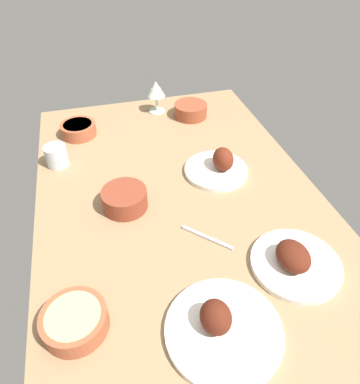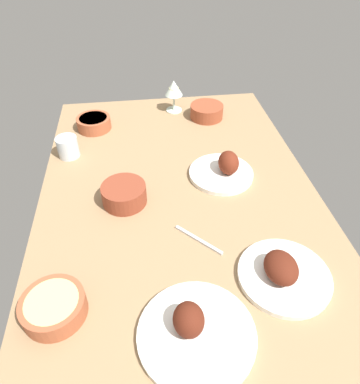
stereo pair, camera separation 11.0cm
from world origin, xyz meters
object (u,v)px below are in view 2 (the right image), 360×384
bowl_onions (94,123)px  bowl_pasta (207,111)px  plate_center_main (283,273)px  wine_glass (174,90)px  bowl_sauce (124,194)px  bowl_potatoes (54,306)px  water_tumbler (68,147)px  plate_far_side (195,331)px  fork_loose (198,240)px  plate_near_viewer (224,170)px

bowl_onions → bowl_pasta: bowl_pasta is taller
plate_center_main → wine_glass: (91.79, 16.68, 7.78)cm
bowl_sauce → wine_glass: 62.13cm
wine_glass → bowl_onions: bearing=107.7°
bowl_potatoes → water_tumbler: bearing=3.1°
plate_far_side → bowl_sauce: 48.47cm
bowl_pasta → fork_loose: 70.53cm
bowl_onions → bowl_sauce: bearing=-165.8°
bowl_sauce → fork_loose: (-19.18, -20.32, -2.99)cm
bowl_sauce → plate_far_side: bearing=-162.3°
plate_far_side → bowl_potatoes: plate_far_side is taller
fork_loose → water_tumbler: bearing=176.6°
plate_far_side → plate_near_viewer: bearing=-19.2°
plate_center_main → fork_loose: bearing=51.4°
plate_center_main → fork_loose: (15.08, 18.89, -1.74)cm
bowl_onions → fork_loose: size_ratio=0.85×
plate_center_main → wine_glass: wine_glass is taller
bowl_potatoes → wine_glass: size_ratio=1.06×
bowl_sauce → wine_glass: bearing=-21.4°
bowl_sauce → bowl_pasta: 61.11cm
plate_center_main → water_tumbler: 85.98cm
plate_center_main → bowl_potatoes: plate_center_main is taller
bowl_pasta → bowl_potatoes: size_ratio=0.94×
plate_far_side → bowl_onions: size_ratio=1.94×
plate_near_viewer → fork_loose: bearing=154.2°
bowl_potatoes → water_tumbler: (64.70, 3.47, 1.04)cm
bowl_onions → plate_near_viewer: bearing=-129.3°
bowl_sauce → bowl_pasta: bearing=-35.8°
plate_near_viewer → fork_loose: plate_near_viewer is taller
bowl_onions → bowl_potatoes: size_ratio=0.92×
bowl_sauce → plate_near_viewer: bearing=-75.0°
plate_far_side → bowl_onions: plate_far_side is taller
plate_near_viewer → bowl_potatoes: size_ratio=1.48×
plate_center_main → bowl_potatoes: bearing=92.5°
plate_near_viewer → water_tumbler: 57.22cm
water_tumbler → plate_far_side: bearing=-154.9°
fork_loose → plate_far_side: bearing=-55.7°
plate_far_side → bowl_sauce: bearing=17.7°
plate_far_side → fork_loose: bearing=-11.8°
plate_near_viewer → bowl_sauce: size_ratio=1.58×
plate_far_side → bowl_sauce: size_ratio=1.90×
bowl_onions → fork_loose: 73.21cm
plate_center_main → plate_near_viewer: size_ratio=1.07×
plate_center_main → water_tumbler: size_ratio=3.07×
water_tumbler → bowl_onions: bearing=-23.9°
bowl_pasta → wine_glass: wine_glass is taller
plate_near_viewer → wine_glass: (48.45, 11.42, 7.45)cm
plate_center_main → bowl_potatoes: 55.81cm
bowl_sauce → bowl_onions: (46.57, 11.80, -0.63)cm
bowl_potatoes → fork_loose: bearing=-64.6°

